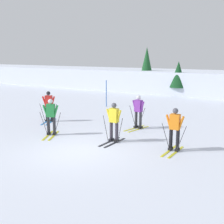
% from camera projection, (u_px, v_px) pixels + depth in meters
% --- Properties ---
extents(ground_plane, '(120.00, 120.00, 0.00)m').
position_uv_depth(ground_plane, '(76.00, 152.00, 11.53)').
color(ground_plane, silver).
extents(far_snow_ridge, '(80.00, 6.36, 2.10)m').
position_uv_depth(far_snow_ridge, '(202.00, 82.00, 28.20)').
color(far_snow_ridge, silver).
rests_on(far_snow_ridge, ground).
extents(skier_orange, '(1.00, 1.61, 1.71)m').
position_uv_depth(skier_orange, '(175.00, 128.00, 11.44)').
color(skier_orange, gold).
rests_on(skier_orange, ground).
extents(skier_purple, '(0.98, 1.64, 1.71)m').
position_uv_depth(skier_purple, '(138.00, 111.00, 14.91)').
color(skier_purple, gold).
rests_on(skier_purple, ground).
extents(skier_yellow, '(1.00, 1.62, 1.71)m').
position_uv_depth(skier_yellow, '(114.00, 121.00, 12.63)').
color(skier_yellow, black).
rests_on(skier_yellow, ground).
extents(skier_red, '(0.96, 1.62, 1.71)m').
position_uv_depth(skier_red, '(49.00, 105.00, 16.47)').
color(skier_red, '#237AC6').
rests_on(skier_red, ground).
extents(skier_green, '(1.02, 1.60, 1.71)m').
position_uv_depth(skier_green, '(51.00, 116.00, 13.71)').
color(skier_green, gold).
rests_on(skier_green, ground).
extents(trail_marker_pole, '(0.05, 0.05, 1.89)m').
position_uv_depth(trail_marker_pole, '(106.00, 93.00, 21.19)').
color(trail_marker_pole, '#1E56AD').
rests_on(trail_marker_pole, ground).
extents(conifer_far_left, '(1.48, 1.48, 3.09)m').
position_uv_depth(conifer_far_left, '(178.00, 74.00, 26.36)').
color(conifer_far_left, '#513823').
rests_on(conifer_far_left, ground).
extents(conifer_far_right, '(1.54, 1.54, 4.40)m').
position_uv_depth(conifer_far_right, '(147.00, 65.00, 29.35)').
color(conifer_far_right, '#513823').
rests_on(conifer_far_right, ground).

